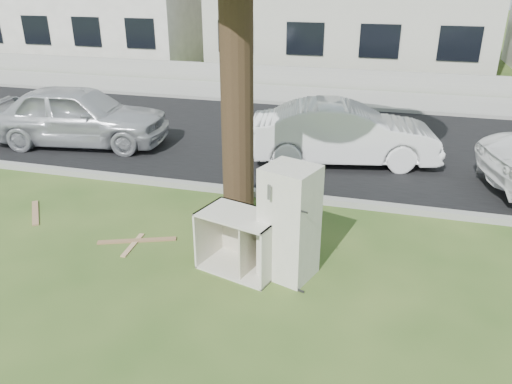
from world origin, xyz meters
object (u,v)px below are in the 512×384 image
(cabinet, at_px, (240,242))
(car_left, at_px, (79,115))
(fridge, at_px, (289,223))
(car_center, at_px, (344,133))

(cabinet, xyz_separation_m, car_left, (-5.42, 4.39, 0.30))
(fridge, height_order, cabinet, fridge)
(cabinet, height_order, car_center, car_center)
(car_center, bearing_deg, fridge, 165.98)
(car_center, height_order, car_left, car_left)
(car_left, bearing_deg, fridge, -133.77)
(cabinet, bearing_deg, car_left, 157.08)
(fridge, distance_m, car_left, 7.49)
(cabinet, relative_size, car_center, 0.27)
(cabinet, distance_m, car_center, 4.90)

